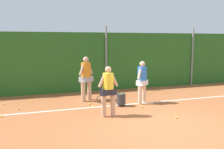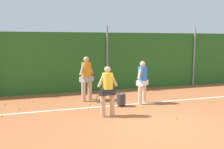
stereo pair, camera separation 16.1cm
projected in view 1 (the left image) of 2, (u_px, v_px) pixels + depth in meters
ground_plane at (138, 111)px, 9.34m from camera, size 27.90×27.90×0.00m
hedge_fence_backdrop at (105, 62)px, 13.10m from camera, size 18.14×0.25×3.00m
fence_post_center at (106, 59)px, 12.91m from camera, size 0.10×0.10×3.32m
fence_post_right at (192, 57)px, 14.56m from camera, size 0.10×0.10×3.32m
court_baseline_paint at (128, 104)px, 10.27m from camera, size 13.25×0.10×0.01m
player_foreground_near at (108, 89)px, 8.52m from camera, size 0.80×0.37×1.73m
player_midcourt at (142, 80)px, 10.32m from camera, size 0.64×0.59×1.76m
player_backcourt_far at (86, 76)px, 10.74m from camera, size 0.70×0.58×1.92m
ball_hopper at (121, 99)px, 9.96m from camera, size 0.36×0.36×0.51m
tennis_ball_0 at (176, 118)px, 8.39m from camera, size 0.07×0.07×0.07m
tennis_ball_1 at (142, 107)px, 9.80m from camera, size 0.07×0.07×0.07m
tennis_ball_2 at (90, 104)px, 10.25m from camera, size 0.07×0.07×0.07m
tennis_ball_3 at (18, 109)px, 9.48m from camera, size 0.07×0.07×0.07m
tennis_ball_4 at (150, 93)px, 12.44m from camera, size 0.07×0.07×0.07m
tennis_ball_5 at (195, 86)px, 14.28m from camera, size 0.07×0.07×0.07m
tennis_ball_7 at (1, 116)px, 8.57m from camera, size 0.07×0.07×0.07m
tennis_ball_8 at (4, 104)px, 10.18m from camera, size 0.07×0.07×0.07m
tennis_ball_9 at (93, 106)px, 9.85m from camera, size 0.07×0.07×0.07m
tennis_ball_10 at (32, 101)px, 10.62m from camera, size 0.07×0.07×0.07m
tennis_ball_11 at (194, 93)px, 12.42m from camera, size 0.07×0.07×0.07m
tennis_ball_12 at (120, 100)px, 10.88m from camera, size 0.07×0.07×0.07m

